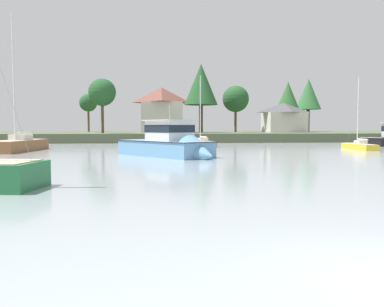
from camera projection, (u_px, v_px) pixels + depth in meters
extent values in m
cube|color=#4C563D|center=(174.00, 135.00, 88.57)|extent=(198.42, 51.04, 1.45)
cube|color=gold|center=(359.00, 149.00, 45.26)|extent=(1.58, 6.05, 1.06)
cube|color=#CCB78E|center=(359.00, 144.00, 45.22)|extent=(1.40, 5.69, 0.04)
cube|color=silver|center=(361.00, 142.00, 44.91)|extent=(0.96, 1.34, 0.36)
cylinder|color=silver|center=(358.00, 110.00, 45.45)|extent=(0.12, 0.12, 7.46)
cylinder|color=silver|center=(363.00, 140.00, 44.47)|extent=(0.15, 2.41, 0.10)
cylinder|color=silver|center=(363.00, 139.00, 44.47)|extent=(0.19, 2.17, 0.14)
cylinder|color=#999999|center=(353.00, 111.00, 46.65)|extent=(0.07, 2.42, 7.42)
cube|color=brown|center=(19.00, 150.00, 42.18)|extent=(3.64, 10.03, 1.92)
cube|color=#CCB78E|center=(19.00, 140.00, 42.12)|extent=(3.26, 9.41, 0.04)
cube|color=silver|center=(21.00, 137.00, 42.59)|extent=(1.93, 2.32, 0.59)
cylinder|color=silver|center=(14.00, 77.00, 40.91)|extent=(0.20, 0.20, 12.83)
cylinder|color=silver|center=(23.00, 133.00, 43.25)|extent=(0.54, 3.92, 0.16)
cylinder|color=silver|center=(23.00, 133.00, 43.24)|extent=(0.48, 3.53, 0.14)
cylinder|color=#999999|center=(5.00, 75.00, 38.95)|extent=(0.40, 3.92, 12.79)
cube|color=#669ECC|center=(164.00, 153.00, 35.20)|extent=(8.36, 9.53, 2.09)
cone|color=#669ECC|center=(201.00, 155.00, 31.76)|extent=(4.07, 3.96, 3.14)
cube|color=black|center=(164.00, 141.00, 35.13)|extent=(8.58, 9.76, 0.05)
cube|color=silver|center=(169.00, 131.00, 34.52)|extent=(4.20, 4.30, 1.72)
cube|color=#19232D|center=(169.00, 129.00, 34.51)|extent=(4.28, 4.38, 0.62)
cube|color=beige|center=(169.00, 120.00, 34.46)|extent=(4.79, 4.88, 0.06)
cylinder|color=silver|center=(169.00, 112.00, 34.41)|extent=(0.03, 0.03, 1.28)
cube|color=#B2231E|center=(202.00, 145.00, 53.55)|extent=(3.15, 6.69, 1.11)
cube|color=#CCB78E|center=(202.00, 141.00, 53.51)|extent=(2.86, 6.26, 0.04)
cube|color=silver|center=(202.00, 139.00, 53.19)|extent=(1.41, 1.64, 0.39)
cylinder|color=silver|center=(200.00, 108.00, 53.72)|extent=(0.13, 0.13, 8.59)
cylinder|color=silver|center=(204.00, 137.00, 52.74)|extent=(0.68, 2.54, 0.10)
cylinder|color=silver|center=(204.00, 137.00, 52.74)|extent=(0.66, 2.30, 0.14)
cylinder|color=#999999|center=(197.00, 109.00, 54.94)|extent=(0.60, 2.54, 8.55)
cylinder|color=brown|center=(236.00, 119.00, 81.26)|extent=(0.49, 0.49, 5.47)
sphere|color=#235128|center=(236.00, 99.00, 81.00)|extent=(5.28, 5.28, 5.28)
cylinder|color=brown|center=(201.00, 110.00, 75.25)|extent=(0.74, 0.74, 8.47)
cone|color=#235128|center=(201.00, 84.00, 74.94)|extent=(6.20, 6.20, 7.57)
cylinder|color=brown|center=(288.00, 113.00, 85.07)|extent=(0.75, 0.75, 7.94)
cone|color=#2D602D|center=(288.00, 95.00, 84.82)|extent=(4.61, 4.61, 5.63)
cylinder|color=brown|center=(308.00, 113.00, 91.75)|extent=(0.77, 0.77, 8.23)
cone|color=#336B38|center=(308.00, 94.00, 91.46)|extent=(5.67, 5.67, 6.94)
cylinder|color=brown|center=(89.00, 119.00, 86.47)|extent=(0.43, 0.43, 5.36)
sphere|color=#235128|center=(88.00, 103.00, 86.24)|extent=(3.78, 3.78, 3.78)
cylinder|color=brown|center=(102.00, 116.00, 69.04)|extent=(0.48, 0.48, 5.90)
sphere|color=#235128|center=(102.00, 92.00, 68.77)|extent=(4.66, 4.66, 4.66)
cube|color=silver|center=(284.00, 122.00, 80.45)|extent=(7.41, 7.08, 3.88)
pyramid|color=#47474C|center=(284.00, 108.00, 80.26)|extent=(8.00, 7.65, 1.93)
cube|color=silver|center=(161.00, 118.00, 79.03)|extent=(7.64, 9.67, 5.76)
pyramid|color=brown|center=(161.00, 95.00, 78.74)|extent=(8.25, 10.44, 2.98)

